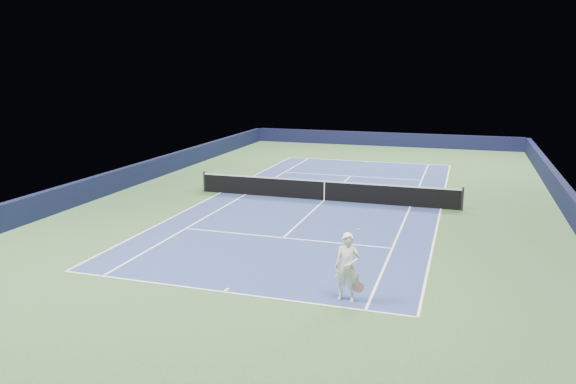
% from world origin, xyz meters
% --- Properties ---
extents(ground, '(40.00, 40.00, 0.00)m').
position_xyz_m(ground, '(0.00, 0.00, 0.00)').
color(ground, '#32542E').
rests_on(ground, ground).
extents(wall_far, '(22.00, 0.35, 1.10)m').
position_xyz_m(wall_far, '(0.00, 19.82, 0.55)').
color(wall_far, black).
rests_on(wall_far, ground).
extents(wall_right, '(0.35, 40.00, 1.10)m').
position_xyz_m(wall_right, '(10.82, 0.00, 0.55)').
color(wall_right, black).
rests_on(wall_right, ground).
extents(wall_left, '(0.35, 40.00, 1.10)m').
position_xyz_m(wall_left, '(-10.82, 0.00, 0.55)').
color(wall_left, black).
rests_on(wall_left, ground).
extents(court_surface, '(10.97, 23.77, 0.01)m').
position_xyz_m(court_surface, '(0.00, 0.00, 0.00)').
color(court_surface, navy).
rests_on(court_surface, ground).
extents(baseline_far, '(10.97, 0.08, 0.00)m').
position_xyz_m(baseline_far, '(0.00, 11.88, 0.01)').
color(baseline_far, white).
rests_on(baseline_far, ground).
extents(baseline_near, '(10.97, 0.08, 0.00)m').
position_xyz_m(baseline_near, '(0.00, -11.88, 0.01)').
color(baseline_near, white).
rests_on(baseline_near, ground).
extents(sideline_doubles_right, '(0.08, 23.77, 0.00)m').
position_xyz_m(sideline_doubles_right, '(5.49, 0.00, 0.01)').
color(sideline_doubles_right, white).
rests_on(sideline_doubles_right, ground).
extents(sideline_doubles_left, '(0.08, 23.77, 0.00)m').
position_xyz_m(sideline_doubles_left, '(-5.49, 0.00, 0.01)').
color(sideline_doubles_left, white).
rests_on(sideline_doubles_left, ground).
extents(sideline_singles_right, '(0.08, 23.77, 0.00)m').
position_xyz_m(sideline_singles_right, '(4.12, 0.00, 0.01)').
color(sideline_singles_right, white).
rests_on(sideline_singles_right, ground).
extents(sideline_singles_left, '(0.08, 23.77, 0.00)m').
position_xyz_m(sideline_singles_left, '(-4.12, 0.00, 0.01)').
color(sideline_singles_left, white).
rests_on(sideline_singles_left, ground).
extents(service_line_far, '(8.23, 0.08, 0.00)m').
position_xyz_m(service_line_far, '(0.00, 6.40, 0.01)').
color(service_line_far, white).
rests_on(service_line_far, ground).
extents(service_line_near, '(8.23, 0.08, 0.00)m').
position_xyz_m(service_line_near, '(0.00, -6.40, 0.01)').
color(service_line_near, white).
rests_on(service_line_near, ground).
extents(center_service_line, '(0.08, 12.80, 0.00)m').
position_xyz_m(center_service_line, '(0.00, 0.00, 0.01)').
color(center_service_line, white).
rests_on(center_service_line, ground).
extents(center_mark_far, '(0.08, 0.30, 0.00)m').
position_xyz_m(center_mark_far, '(0.00, 11.73, 0.01)').
color(center_mark_far, white).
rests_on(center_mark_far, ground).
extents(center_mark_near, '(0.08, 0.30, 0.00)m').
position_xyz_m(center_mark_near, '(0.00, -11.73, 0.01)').
color(center_mark_near, white).
rests_on(center_mark_near, ground).
extents(tennis_net, '(12.90, 0.10, 1.07)m').
position_xyz_m(tennis_net, '(0.00, 0.00, 0.50)').
color(tennis_net, black).
rests_on(tennis_net, ground).
extents(sponsor_cube, '(0.58, 0.50, 0.81)m').
position_xyz_m(sponsor_cube, '(-6.40, 0.57, 0.40)').
color(sponsor_cube, blue).
rests_on(sponsor_cube, ground).
extents(tennis_player, '(0.85, 1.27, 1.94)m').
position_xyz_m(tennis_player, '(3.49, -11.36, 0.97)').
color(tennis_player, white).
rests_on(tennis_player, ground).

